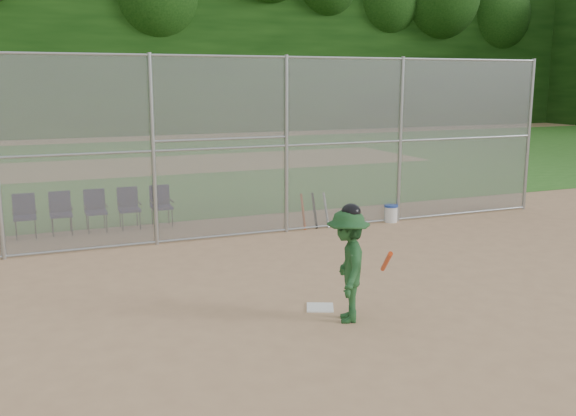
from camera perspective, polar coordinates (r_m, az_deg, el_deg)
name	(u,v)px	position (r m, az deg, el deg)	size (l,w,h in m)	color
ground	(350,307)	(10.11, 5.52, -8.71)	(100.00, 100.00, 0.00)	tan
grass_strip	(143,166)	(26.96, -12.79, 3.68)	(100.00, 100.00, 0.00)	#306F21
dirt_patch_far	(143,166)	(26.96, -12.79, 3.69)	(24.00, 24.00, 0.00)	tan
backstop_fence	(244,144)	(14.17, -3.91, 5.68)	(16.09, 0.09, 4.00)	gray
treeline	(128,31)	(28.79, -14.00, 15.06)	(81.00, 60.00, 11.00)	black
home_plate	(320,308)	(10.00, 2.87, -8.83)	(0.41, 0.41, 0.02)	white
batter_at_plate	(348,265)	(9.29, 5.34, -5.05)	(1.08, 1.38, 1.74)	#1F4F25
water_cooler	(391,213)	(16.04, 9.12, -0.47)	(0.34, 0.34, 0.43)	white
spare_bats	(315,211)	(15.19, 2.38, -0.25)	(0.66, 0.35, 0.83)	#D84C14
chair_2	(25,216)	(15.38, -22.36, -0.69)	(0.54, 0.52, 0.96)	#12103D
chair_3	(61,214)	(15.40, -19.52, -0.48)	(0.54, 0.52, 0.96)	#12103D
chair_4	(96,211)	(15.45, -16.71, -0.26)	(0.54, 0.52, 0.96)	#12103D
chair_5	(129,209)	(15.54, -13.91, -0.05)	(0.54, 0.52, 0.96)	#12103D
chair_6	(162,206)	(15.67, -11.16, 0.16)	(0.54, 0.52, 0.96)	#12103D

